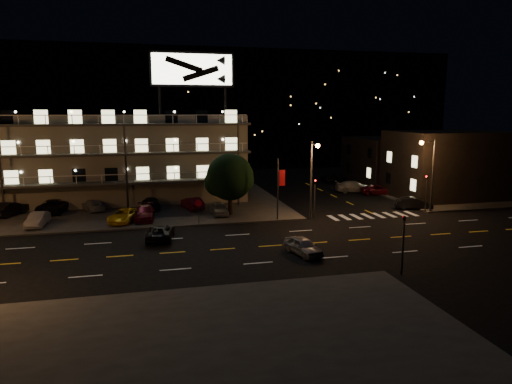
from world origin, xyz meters
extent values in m
plane|color=black|center=(0.00, 0.00, 0.00)|extent=(140.00, 140.00, 0.00)
cube|color=#333331|center=(-14.00, 20.00, 0.07)|extent=(44.00, 24.00, 0.15)
cube|color=#333331|center=(30.00, 20.00, 0.07)|extent=(16.00, 24.00, 0.15)
cube|color=gray|center=(-10.00, 24.00, 5.00)|extent=(28.00, 12.00, 10.00)
cube|color=gray|center=(-10.00, 24.00, 10.25)|extent=(28.00, 12.00, 0.50)
cube|color=#333331|center=(-10.00, 17.10, 3.15)|extent=(28.00, 1.80, 0.25)
cube|color=#333331|center=(-10.00, 17.10, 6.35)|extent=(28.00, 1.80, 0.25)
cube|color=#333331|center=(-10.00, 17.10, 9.55)|extent=(28.00, 1.80, 0.25)
cylinder|color=black|center=(-6.00, 22.00, 12.25)|extent=(0.36, 0.36, 3.50)
cylinder|color=black|center=(2.00, 22.00, 12.25)|extent=(0.36, 0.36, 3.50)
cube|color=black|center=(-2.00, 22.00, 16.00)|extent=(10.20, 0.50, 4.20)
cube|color=white|center=(-2.00, 21.70, 16.00)|extent=(9.60, 0.06, 3.60)
cube|color=black|center=(30.00, 16.00, 4.25)|extent=(14.00, 10.00, 8.50)
cube|color=black|center=(30.00, 28.00, 3.50)|extent=(14.00, 12.00, 7.00)
cube|color=black|center=(0.00, 70.00, 12.00)|extent=(120.00, 20.00, 24.00)
cylinder|color=#2D2D30|center=(8.50, 8.30, 4.00)|extent=(0.20, 0.20, 8.00)
cylinder|color=#2D2D30|center=(8.50, 7.50, 7.80)|extent=(0.12, 1.80, 0.12)
sphere|color=orange|center=(8.50, 6.70, 7.70)|extent=(0.44, 0.44, 0.44)
cylinder|color=#2D2D30|center=(22.50, 8.30, 4.00)|extent=(0.20, 0.20, 8.00)
cylinder|color=#2D2D30|center=(21.70, 8.30, 7.80)|extent=(1.80, 0.12, 0.12)
sphere|color=orange|center=(20.90, 8.30, 7.70)|extent=(0.44, 0.44, 0.44)
cylinder|color=#2D2D30|center=(9.00, 8.50, 1.80)|extent=(0.14, 0.14, 3.60)
imported|color=black|center=(9.00, 8.50, 4.10)|extent=(0.20, 0.16, 1.00)
sphere|color=#FF0C0C|center=(9.00, 8.38, 4.00)|extent=(0.14, 0.14, 0.14)
cylinder|color=#2D2D30|center=(9.00, -8.50, 1.80)|extent=(0.14, 0.14, 3.60)
imported|color=black|center=(9.00, -8.50, 4.10)|extent=(0.20, 0.16, 1.00)
sphere|color=#FF0C0C|center=(9.00, -8.38, 4.00)|extent=(0.14, 0.14, 0.14)
cylinder|color=#2D2D30|center=(22.00, 8.50, 1.80)|extent=(0.14, 0.14, 3.60)
imported|color=black|center=(22.00, 8.50, 4.10)|extent=(0.16, 0.20, 1.00)
sphere|color=#FF0C0C|center=(21.88, 8.50, 4.00)|extent=(0.14, 0.14, 0.14)
cylinder|color=#2D2D30|center=(5.00, 8.40, 3.20)|extent=(0.16, 0.16, 6.40)
cube|color=red|center=(5.45, 8.40, 4.40)|extent=(0.60, 0.04, 1.60)
cylinder|color=#2D2D30|center=(-3.00, 8.60, 1.10)|extent=(0.08, 0.08, 2.20)
cylinder|color=red|center=(-3.00, 8.55, 2.15)|extent=(0.91, 0.04, 0.91)
cylinder|color=black|center=(0.71, 11.78, 1.30)|extent=(0.48, 0.48, 2.30)
sphere|color=black|center=(0.71, 11.78, 4.17)|extent=(4.98, 4.98, 4.98)
sphere|color=black|center=(-0.43, 12.16, 3.60)|extent=(3.06, 3.06, 3.06)
sphere|color=black|center=(1.77, 11.39, 3.79)|extent=(2.87, 2.87, 2.87)
imported|color=#96979C|center=(-18.13, 10.93, 0.81)|extent=(1.68, 4.07, 1.31)
imported|color=yellow|center=(-10.15, 10.88, 0.79)|extent=(3.55, 5.03, 1.27)
imported|color=#5B0D19|center=(-8.19, 11.45, 0.84)|extent=(2.19, 4.85, 1.38)
imported|color=#96979C|center=(-0.48, 11.85, 0.82)|extent=(1.74, 3.98, 1.34)
imported|color=black|center=(-22.03, 16.53, 0.88)|extent=(3.26, 4.69, 1.47)
imported|color=black|center=(-17.76, 17.14, 0.89)|extent=(3.19, 5.60, 1.47)
imported|color=#96979C|center=(-13.78, 17.09, 0.76)|extent=(3.31, 4.52, 1.22)
imported|color=black|center=(-7.49, 16.47, 0.87)|extent=(2.20, 4.42, 1.45)
imported|color=#5B0D19|center=(-2.97, 15.39, 0.82)|extent=(2.44, 4.31, 1.34)
imported|color=black|center=(21.66, 10.30, 0.68)|extent=(4.36, 2.74, 1.36)
imported|color=#5B0D19|center=(22.25, 19.64, 0.64)|extent=(5.00, 3.24, 1.28)
imported|color=#96979C|center=(19.90, 22.06, 0.76)|extent=(5.54, 3.00, 1.52)
imported|color=black|center=(20.69, 31.09, 0.69)|extent=(4.26, 2.24, 1.38)
imported|color=#96979C|center=(3.90, -2.77, 0.66)|extent=(2.46, 4.16, 1.33)
imported|color=black|center=(-6.79, 4.17, 0.64)|extent=(2.77, 4.89, 1.29)
camera|label=1|loc=(-7.49, -35.16, 10.98)|focal=32.00mm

